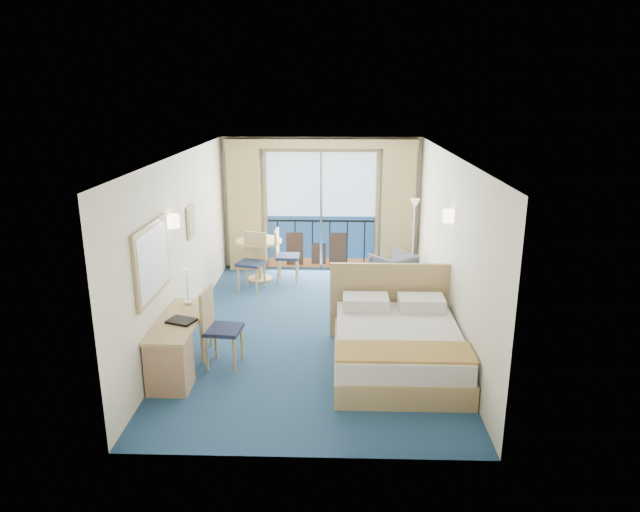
{
  "coord_description": "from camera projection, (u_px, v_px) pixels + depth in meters",
  "views": [
    {
      "loc": [
        0.33,
        -8.23,
        3.6
      ],
      "look_at": [
        0.07,
        0.2,
        1.13
      ],
      "focal_mm": 32.0,
      "sensor_mm": 36.0,
      "label": 1
    }
  ],
  "objects": [
    {
      "name": "phone",
      "position": [
        430.0,
        299.0,
        8.67
      ],
      "size": [
        0.2,
        0.17,
        0.08
      ],
      "primitive_type": "cube",
      "rotation": [
        0.0,
        0.0,
        0.23
      ],
      "color": "white",
      "rests_on": "nightstand"
    },
    {
      "name": "nightstand",
      "position": [
        431.0,
        315.0,
        8.8
      ],
      "size": [
        0.38,
        0.37,
        0.5
      ],
      "primitive_type": "cube",
      "color": "tan",
      "rests_on": "ground"
    },
    {
      "name": "bed",
      "position": [
        397.0,
        345.0,
        7.62
      ],
      "size": [
        1.83,
        2.17,
        1.15
      ],
      "color": "tan",
      "rests_on": "ground"
    },
    {
      "name": "desk_lamp",
      "position": [
        187.0,
        279.0,
        7.86
      ],
      "size": [
        0.13,
        0.13,
        0.49
      ],
      "color": "silver",
      "rests_on": "desk"
    },
    {
      "name": "curtain_right",
      "position": [
        398.0,
        210.0,
        11.46
      ],
      "size": [
        0.65,
        0.22,
        2.55
      ],
      "primitive_type": "cube",
      "color": "tan",
      "rests_on": "room_walls"
    },
    {
      "name": "sconce_right",
      "position": [
        449.0,
        216.0,
        8.2
      ],
      "size": [
        0.18,
        0.18,
        0.18
      ],
      "primitive_type": "cylinder",
      "color": "beige",
      "rests_on": "room_walls"
    },
    {
      "name": "floor",
      "position": [
        315.0,
        329.0,
        8.92
      ],
      "size": [
        6.5,
        6.5,
        0.0
      ],
      "primitive_type": "plane",
      "color": "navy",
      "rests_on": "ground"
    },
    {
      "name": "floor_lamp",
      "position": [
        414.0,
        218.0,
        11.07
      ],
      "size": [
        0.22,
        0.22,
        1.58
      ],
      "color": "silver",
      "rests_on": "ground"
    },
    {
      "name": "balcony_door",
      "position": [
        321.0,
        214.0,
        11.69
      ],
      "size": [
        2.36,
        0.03,
        2.52
      ],
      "color": "navy",
      "rests_on": "room_walls"
    },
    {
      "name": "round_table",
      "position": [
        259.0,
        250.0,
        11.07
      ],
      "size": [
        0.89,
        0.89,
        0.8
      ],
      "color": "tan",
      "rests_on": "ground"
    },
    {
      "name": "wall_print",
      "position": [
        191.0,
        222.0,
        8.96
      ],
      "size": [
        0.04,
        0.42,
        0.52
      ],
      "color": "tan",
      "rests_on": "room_walls"
    },
    {
      "name": "desk_chair",
      "position": [
        217.0,
        323.0,
        7.6
      ],
      "size": [
        0.52,
        0.51,
        1.07
      ],
      "rotation": [
        0.0,
        0.0,
        1.47
      ],
      "color": "#1C2441",
      "rests_on": "ground"
    },
    {
      "name": "room_walls",
      "position": [
        315.0,
        218.0,
        8.42
      ],
      "size": [
        4.04,
        6.54,
        2.72
      ],
      "color": "white",
      "rests_on": "ground"
    },
    {
      "name": "table_chair_a",
      "position": [
        283.0,
        252.0,
        11.02
      ],
      "size": [
        0.45,
        0.44,
        1.02
      ],
      "rotation": [
        0.0,
        0.0,
        1.57
      ],
      "color": "#1C2441",
      "rests_on": "ground"
    },
    {
      "name": "table_chair_b",
      "position": [
        253.0,
        257.0,
        10.62
      ],
      "size": [
        0.56,
        0.57,
        1.05
      ],
      "rotation": [
        0.0,
        0.0,
        -0.29
      ],
      "color": "#1C2441",
      "rests_on": "ground"
    },
    {
      "name": "sconce_left",
      "position": [
        173.0,
        221.0,
        7.88
      ],
      "size": [
        0.18,
        0.18,
        0.18
      ],
      "primitive_type": "cylinder",
      "color": "beige",
      "rests_on": "room_walls"
    },
    {
      "name": "mirror",
      "position": [
        152.0,
        260.0,
        7.1
      ],
      "size": [
        0.05,
        1.25,
        0.95
      ],
      "color": "tan",
      "rests_on": "room_walls"
    },
    {
      "name": "pelmet",
      "position": [
        321.0,
        144.0,
        11.17
      ],
      "size": [
        3.8,
        0.25,
        0.18
      ],
      "primitive_type": "cube",
      "color": "tan",
      "rests_on": "room_walls"
    },
    {
      "name": "desk",
      "position": [
        172.0,
        356.0,
        7.13
      ],
      "size": [
        0.53,
        1.54,
        0.72
      ],
      "color": "tan",
      "rests_on": "ground"
    },
    {
      "name": "folder",
      "position": [
        181.0,
        321.0,
        7.34
      ],
      "size": [
        0.41,
        0.35,
        0.03
      ],
      "primitive_type": "cube",
      "rotation": [
        0.0,
        0.0,
        -0.34
      ],
      "color": "black",
      "rests_on": "desk"
    },
    {
      "name": "armchair",
      "position": [
        393.0,
        270.0,
        10.78
      ],
      "size": [
        0.98,
        0.98,
        0.64
      ],
      "primitive_type": "imported",
      "rotation": [
        0.0,
        0.0,
        3.8
      ],
      "color": "#41464E",
      "rests_on": "ground"
    },
    {
      "name": "curtain_left",
      "position": [
        245.0,
        209.0,
        11.55
      ],
      "size": [
        0.65,
        0.22,
        2.55
      ],
      "primitive_type": "cube",
      "color": "tan",
      "rests_on": "room_walls"
    }
  ]
}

